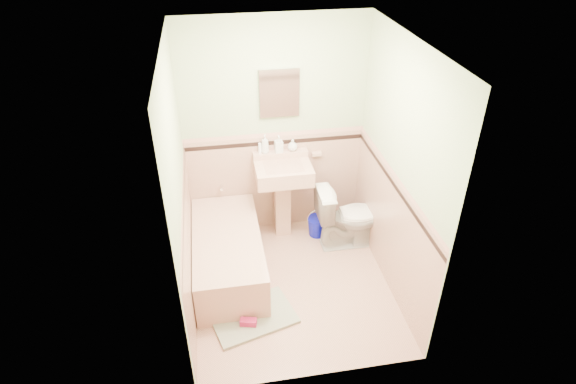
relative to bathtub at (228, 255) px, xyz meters
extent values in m
plane|color=tan|center=(0.63, -0.33, -0.23)|extent=(2.20, 2.20, 0.00)
plane|color=white|center=(0.63, -0.33, 2.27)|extent=(2.20, 2.20, 0.00)
plane|color=#F0DFC3|center=(0.63, 0.77, 1.02)|extent=(2.50, 0.00, 2.50)
plane|color=#F0DFC3|center=(0.63, -1.43, 1.02)|extent=(2.50, 0.00, 2.50)
plane|color=#F0DFC3|center=(-0.37, -0.33, 1.02)|extent=(0.00, 2.50, 2.50)
plane|color=#F0DFC3|center=(1.63, -0.33, 1.02)|extent=(0.00, 2.50, 2.50)
plane|color=tan|center=(0.63, 0.76, 0.38)|extent=(2.00, 0.00, 2.00)
plane|color=tan|center=(0.63, -1.42, 0.38)|extent=(2.00, 0.00, 2.00)
plane|color=tan|center=(-0.36, -0.33, 0.38)|extent=(0.00, 2.20, 2.20)
plane|color=tan|center=(1.62, -0.33, 0.38)|extent=(0.00, 2.20, 2.20)
plane|color=black|center=(0.63, 0.75, 0.90)|extent=(2.00, 0.00, 2.00)
plane|color=black|center=(0.63, -1.41, 0.90)|extent=(2.00, 0.00, 2.00)
plane|color=black|center=(-0.35, -0.33, 0.89)|extent=(0.00, 2.20, 2.20)
plane|color=black|center=(1.61, -0.33, 0.89)|extent=(0.00, 2.20, 2.20)
plane|color=tan|center=(0.63, 0.75, 0.99)|extent=(2.00, 0.00, 2.00)
plane|color=tan|center=(0.63, -1.41, 0.99)|extent=(2.00, 0.00, 2.00)
plane|color=tan|center=(-0.35, -0.33, 1.00)|extent=(0.00, 2.20, 2.20)
plane|color=tan|center=(1.61, -0.33, 1.00)|extent=(0.00, 2.20, 2.20)
cube|color=tan|center=(0.00, 0.00, 0.00)|extent=(0.70, 1.50, 0.45)
cylinder|color=silver|center=(0.00, 0.72, 0.41)|extent=(0.04, 0.12, 0.04)
cylinder|color=silver|center=(0.68, 0.67, 0.72)|extent=(0.02, 0.02, 0.10)
cube|color=white|center=(0.68, 0.74, 1.47)|extent=(0.41, 0.04, 0.52)
cube|color=tan|center=(1.10, 0.73, 0.72)|extent=(0.11, 0.06, 0.04)
imported|color=#B2B2B2|center=(0.51, 0.71, 0.91)|extent=(0.10, 0.10, 0.21)
imported|color=#B2B2B2|center=(0.66, 0.71, 0.90)|extent=(0.09, 0.09, 0.19)
imported|color=#B2B2B2|center=(0.82, 0.71, 0.87)|extent=(0.14, 0.14, 0.14)
cylinder|color=white|center=(0.45, 0.71, 0.86)|extent=(0.04, 0.04, 0.12)
imported|color=white|center=(1.38, 0.26, 0.15)|extent=(0.74, 0.42, 0.75)
cube|color=gray|center=(0.18, -0.70, -0.21)|extent=(0.88, 0.71, 0.03)
cube|color=#BF1E59|center=(0.13, -0.80, -0.16)|extent=(0.17, 0.11, 0.06)
camera|label=1|loc=(-0.04, -3.92, 3.28)|focal=29.71mm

